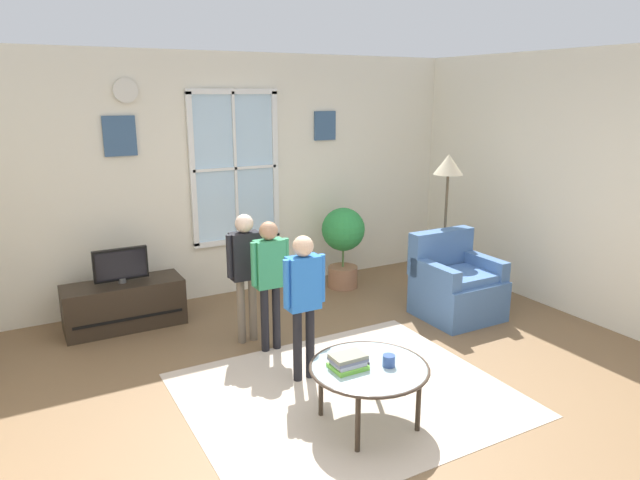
{
  "coord_description": "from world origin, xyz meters",
  "views": [
    {
      "loc": [
        -2.17,
        -3.19,
        2.29
      ],
      "look_at": [
        -0.06,
        0.65,
        1.15
      ],
      "focal_mm": 32.12,
      "sensor_mm": 36.0,
      "label": 1
    }
  ],
  "objects_px": {
    "tv_stand": "(124,305)",
    "book_stack": "(348,362)",
    "armchair": "(456,286)",
    "remote_near_books": "(360,362)",
    "television": "(121,265)",
    "person_black_shirt": "(246,263)",
    "coffee_table": "(369,370)",
    "potted_plant_by_window": "(343,239)",
    "person_blue_shirt": "(304,291)",
    "floor_lamp": "(448,179)",
    "cup": "(389,361)",
    "person_green_shirt": "(270,271)"
  },
  "relations": [
    {
      "from": "coffee_table",
      "to": "remote_near_books",
      "type": "relative_size",
      "value": 6.02
    },
    {
      "from": "armchair",
      "to": "book_stack",
      "type": "height_order",
      "value": "armchair"
    },
    {
      "from": "coffee_table",
      "to": "cup",
      "type": "height_order",
      "value": "cup"
    },
    {
      "from": "tv_stand",
      "to": "cup",
      "type": "height_order",
      "value": "cup"
    },
    {
      "from": "tv_stand",
      "to": "book_stack",
      "type": "relative_size",
      "value": 4.81
    },
    {
      "from": "remote_near_books",
      "to": "person_blue_shirt",
      "type": "xyz_separation_m",
      "value": [
        -0.07,
        0.72,
        0.31
      ]
    },
    {
      "from": "person_blue_shirt",
      "to": "person_green_shirt",
      "type": "bearing_deg",
      "value": 91.06
    },
    {
      "from": "armchair",
      "to": "remote_near_books",
      "type": "bearing_deg",
      "value": -148.77
    },
    {
      "from": "floor_lamp",
      "to": "television",
      "type": "bearing_deg",
      "value": 166.06
    },
    {
      "from": "person_blue_shirt",
      "to": "floor_lamp",
      "type": "relative_size",
      "value": 0.74
    },
    {
      "from": "book_stack",
      "to": "person_black_shirt",
      "type": "bearing_deg",
      "value": 92.94
    },
    {
      "from": "armchair",
      "to": "television",
      "type": "bearing_deg",
      "value": 156.21
    },
    {
      "from": "person_blue_shirt",
      "to": "potted_plant_by_window",
      "type": "relative_size",
      "value": 1.25
    },
    {
      "from": "tv_stand",
      "to": "cup",
      "type": "bearing_deg",
      "value": -64.14
    },
    {
      "from": "armchair",
      "to": "remote_near_books",
      "type": "relative_size",
      "value": 6.21
    },
    {
      "from": "book_stack",
      "to": "person_blue_shirt",
      "type": "height_order",
      "value": "person_blue_shirt"
    },
    {
      "from": "tv_stand",
      "to": "person_blue_shirt",
      "type": "distance_m",
      "value": 2.18
    },
    {
      "from": "tv_stand",
      "to": "coffee_table",
      "type": "bearing_deg",
      "value": -65.81
    },
    {
      "from": "book_stack",
      "to": "person_green_shirt",
      "type": "distance_m",
      "value": 1.4
    },
    {
      "from": "coffee_table",
      "to": "cup",
      "type": "bearing_deg",
      "value": -26.57
    },
    {
      "from": "television",
      "to": "coffee_table",
      "type": "bearing_deg",
      "value": -65.79
    },
    {
      "from": "tv_stand",
      "to": "armchair",
      "type": "distance_m",
      "value": 3.38
    },
    {
      "from": "television",
      "to": "person_black_shirt",
      "type": "relative_size",
      "value": 0.42
    },
    {
      "from": "tv_stand",
      "to": "remote_near_books",
      "type": "height_order",
      "value": "tv_stand"
    },
    {
      "from": "tv_stand",
      "to": "person_black_shirt",
      "type": "bearing_deg",
      "value": -43.87
    },
    {
      "from": "person_green_shirt",
      "to": "person_black_shirt",
      "type": "bearing_deg",
      "value": 112.65
    },
    {
      "from": "tv_stand",
      "to": "person_black_shirt",
      "type": "distance_m",
      "value": 1.42
    },
    {
      "from": "tv_stand",
      "to": "person_black_shirt",
      "type": "relative_size",
      "value": 0.93
    },
    {
      "from": "cup",
      "to": "book_stack",
      "type": "bearing_deg",
      "value": 157.28
    },
    {
      "from": "tv_stand",
      "to": "person_green_shirt",
      "type": "height_order",
      "value": "person_green_shirt"
    },
    {
      "from": "television",
      "to": "armchair",
      "type": "height_order",
      "value": "armchair"
    },
    {
      "from": "tv_stand",
      "to": "floor_lamp",
      "type": "height_order",
      "value": "floor_lamp"
    },
    {
      "from": "book_stack",
      "to": "person_blue_shirt",
      "type": "relative_size",
      "value": 0.2
    },
    {
      "from": "person_black_shirt",
      "to": "potted_plant_by_window",
      "type": "bearing_deg",
      "value": 29.46
    },
    {
      "from": "television",
      "to": "coffee_table",
      "type": "relative_size",
      "value": 0.61
    },
    {
      "from": "cup",
      "to": "person_blue_shirt",
      "type": "xyz_separation_m",
      "value": [
        -0.22,
        0.86,
        0.28
      ]
    },
    {
      "from": "tv_stand",
      "to": "armchair",
      "type": "xyz_separation_m",
      "value": [
        3.09,
        -1.36,
        0.09
      ]
    },
    {
      "from": "television",
      "to": "remote_near_books",
      "type": "relative_size",
      "value": 3.68
    },
    {
      "from": "potted_plant_by_window",
      "to": "cup",
      "type": "bearing_deg",
      "value": -114.9
    },
    {
      "from": "coffee_table",
      "to": "floor_lamp",
      "type": "distance_m",
      "value": 2.97
    },
    {
      "from": "person_black_shirt",
      "to": "floor_lamp",
      "type": "bearing_deg",
      "value": 1.69
    },
    {
      "from": "potted_plant_by_window",
      "to": "person_blue_shirt",
      "type": "bearing_deg",
      "value": -128.95
    },
    {
      "from": "book_stack",
      "to": "cup",
      "type": "xyz_separation_m",
      "value": [
        0.27,
        -0.11,
        -0.01
      ]
    },
    {
      "from": "potted_plant_by_window",
      "to": "television",
      "type": "bearing_deg",
      "value": 179.77
    },
    {
      "from": "television",
      "to": "person_green_shirt",
      "type": "distance_m",
      "value": 1.59
    },
    {
      "from": "armchair",
      "to": "person_blue_shirt",
      "type": "distance_m",
      "value": 2.11
    },
    {
      "from": "cup",
      "to": "person_green_shirt",
      "type": "bearing_deg",
      "value": 98.98
    },
    {
      "from": "coffee_table",
      "to": "tv_stand",
      "type": "bearing_deg",
      "value": 114.19
    },
    {
      "from": "person_black_shirt",
      "to": "book_stack",
      "type": "bearing_deg",
      "value": -87.06
    },
    {
      "from": "television",
      "to": "cup",
      "type": "distance_m",
      "value": 2.97
    }
  ]
}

